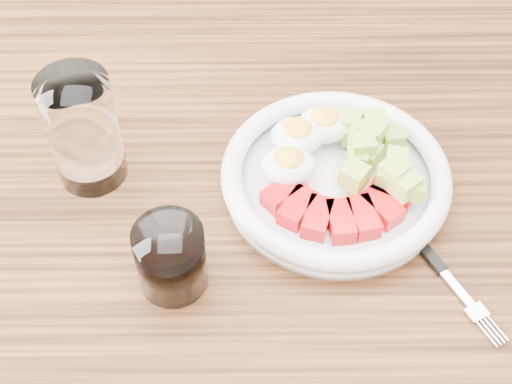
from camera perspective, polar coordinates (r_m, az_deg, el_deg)
dining_table at (r=0.85m, az=0.68°, el=-6.07°), size 1.50×0.90×0.77m
bowl at (r=0.78m, az=6.33°, el=1.47°), size 0.25×0.25×0.06m
fork at (r=0.75m, az=13.86°, el=-5.17°), size 0.09×0.16×0.01m
water_glass at (r=0.78m, az=-13.67°, el=4.81°), size 0.08×0.08×0.14m
coffee_glass at (r=0.70m, az=-6.82°, el=-5.28°), size 0.07×0.07×0.08m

